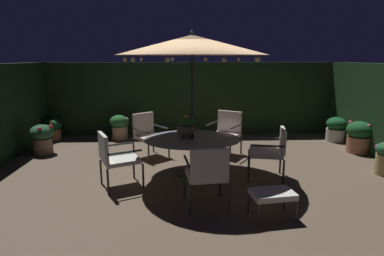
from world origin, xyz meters
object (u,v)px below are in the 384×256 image
Objects in this scene: patio_umbrella at (192,45)px; patio_chair_northeast at (226,130)px; potted_plant_front_corner at (42,138)px; potted_plant_back_left at (120,126)px; patio_chair_southeast at (115,156)px; patio_dining_table at (192,144)px; ottoman_footrest at (273,195)px; potted_plant_right_far at (53,128)px; patio_chair_east at (148,132)px; patio_chair_north at (272,149)px; centerpiece_planter at (186,125)px; patio_chair_south at (207,172)px; potted_plant_back_right at (336,129)px; potted_plant_right_near at (359,136)px.

patio_chair_northeast is (0.83, 1.24, -1.85)m from patio_umbrella.
potted_plant_front_corner and potted_plant_back_left have the same top height.
patio_umbrella is 2.37m from patio_chair_northeast.
patio_chair_southeast is at bearing -154.67° from patio_umbrella.
patio_dining_table is 0.68× the size of patio_umbrella.
potted_plant_right_far is at bearing 136.51° from ottoman_footrest.
patio_chair_east reaches higher than patio_dining_table.
patio_chair_north is at bearing -19.68° from potted_plant_front_corner.
patio_dining_table is at bearing 167.77° from patio_chair_north.
patio_chair_east is at bearing 126.96° from centerpiece_planter.
potted_plant_back_left is at bearing 124.72° from patio_umbrella.
centerpiece_planter is 0.64× the size of potted_plant_front_corner.
patio_chair_south is 1.64× the size of potted_plant_right_far.
potted_plant_back_right is (2.51, 2.59, -0.23)m from patio_chair_north.
patio_dining_table is 2.85× the size of potted_plant_back_right.
patio_chair_north is 2.80m from patio_chair_east.
potted_plant_front_corner is at bearing -78.89° from potted_plant_right_far.
patio_dining_table is at bearing -22.64° from potted_plant_front_corner.
patio_dining_table is 1.49m from patio_chair_northeast.
patio_chair_south reaches higher than ottoman_footrest.
potted_plant_right_far is at bearing -179.83° from potted_plant_back_left.
patio_chair_east reaches higher than potted_plant_back_left.
potted_plant_back_left is 1.07× the size of potted_plant_back_right.
centerpiece_planter reaches higher than patio_chair_north.
patio_chair_north is 1.50× the size of ottoman_footrest.
potted_plant_right_far is at bearing 101.11° from potted_plant_front_corner.
patio_chair_east is 5.03m from potted_plant_back_right.
patio_chair_northeast is 3.08m from potted_plant_back_left.
potted_plant_right_near is at bearing 1.02° from patio_chair_east.
patio_umbrella is 4.32× the size of ottoman_footrest.
patio_chair_north is 2.97m from potted_plant_right_near.
ottoman_footrest is at bearing -35.69° from potted_plant_front_corner.
patio_chair_northeast is 3.15m from potted_plant_right_near.
patio_umbrella reaches higher than potted_plant_right_near.
centerpiece_planter reaches higher than patio_chair_southeast.
patio_chair_south is 4.68m from potted_plant_right_near.
potted_plant_right_near is (3.98, 1.23, -2.01)m from patio_umbrella.
centerpiece_planter is 1.57m from patio_chair_northeast.
potted_plant_front_corner is at bearing 157.36° from patio_dining_table.
patio_chair_north is at bearing 74.73° from ottoman_footrest.
potted_plant_back_right reaches higher than potted_plant_right_far.
patio_umbrella reaches higher than patio_dining_table.
potted_plant_back_right is at bearing 28.87° from patio_chair_southeast.
patio_chair_northeast reaches higher than patio_dining_table.
potted_plant_right_near is (5.31, 1.86, -0.17)m from patio_chair_southeast.
patio_chair_southeast is 4.07m from potted_plant_right_far.
patio_dining_table is at bearing -55.28° from potted_plant_back_left.
patio_chair_southeast reaches higher than patio_chair_north.
potted_plant_right_far is (-2.34, 3.33, -0.25)m from patio_chair_southeast.
potted_plant_right_near is at bearing 16.31° from centerpiece_planter.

